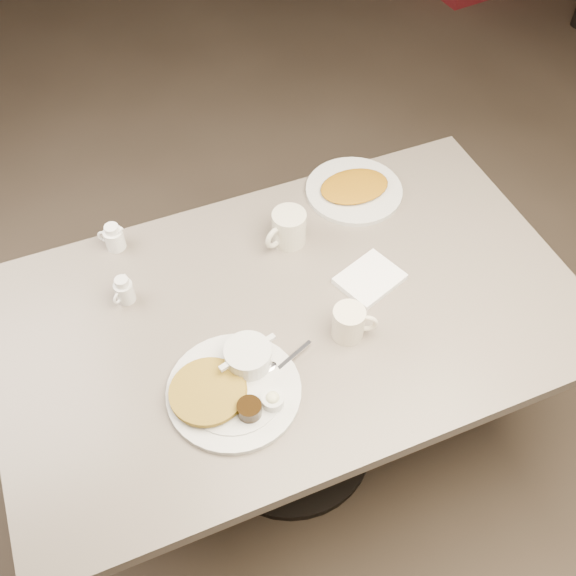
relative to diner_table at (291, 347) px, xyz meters
name	(u,v)px	position (x,y,z in m)	size (l,w,h in m)	color
room	(292,96)	(0.00, 0.00, 0.82)	(7.04, 8.04, 2.84)	#4C3F33
diner_table	(291,347)	(0.00, 0.00, 0.00)	(1.50, 0.90, 0.75)	slate
main_plate	(233,384)	(-0.21, -0.16, 0.19)	(0.41, 0.39, 0.07)	silver
coffee_mug_near	(350,322)	(0.11, -0.12, 0.22)	(0.12, 0.11, 0.09)	#EDE3C6
napkin	(370,279)	(0.23, 0.01, 0.18)	(0.19, 0.18, 0.02)	white
coffee_mug_far	(288,228)	(0.09, 0.23, 0.22)	(0.15, 0.12, 0.10)	beige
creamer_left	(124,290)	(-0.38, 0.20, 0.21)	(0.07, 0.06, 0.08)	silver
creamer_right	(114,238)	(-0.36, 0.39, 0.21)	(0.07, 0.06, 0.08)	white
hash_plate	(354,189)	(0.34, 0.33, 0.18)	(0.29, 0.29, 0.04)	beige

